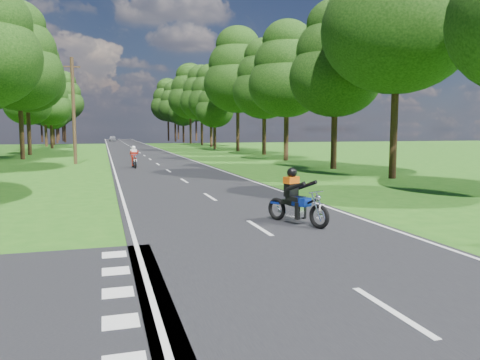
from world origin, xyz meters
name	(u,v)px	position (x,y,z in m)	size (l,w,h in m)	color
ground	(287,246)	(0.00, 0.00, 0.00)	(160.00, 160.00, 0.00)	#225B14
main_road	(136,151)	(0.00, 50.00, 0.01)	(7.00, 140.00, 0.02)	black
road_markings	(136,151)	(-0.14, 48.13, 0.02)	(7.40, 140.00, 0.01)	silver
treeline	(140,90)	(1.43, 60.06, 8.25)	(40.00, 115.35, 14.78)	black
telegraph_pole	(74,110)	(-6.00, 28.00, 4.07)	(1.20, 0.26, 8.00)	#382616
rider_near_blue	(297,196)	(1.17, 2.18, 0.81)	(0.63, 1.89, 1.57)	#0D2493
rider_far_red	(134,157)	(-1.94, 23.09, 0.78)	(0.60, 1.81, 1.51)	#9A150B
distant_car	(113,138)	(-1.85, 97.79, 0.66)	(1.50, 3.73, 1.27)	#B0B2B7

